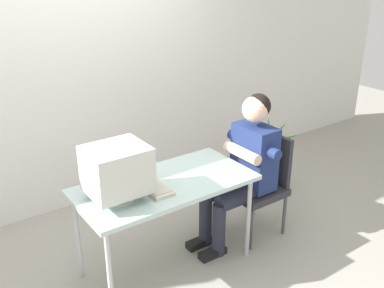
# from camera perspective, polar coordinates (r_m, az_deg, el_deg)

# --- Properties ---
(ground_plane) EXTENTS (12.00, 12.00, 0.00)m
(ground_plane) POSITION_cam_1_polar(r_m,az_deg,el_deg) (3.73, -3.20, -15.12)
(ground_plane) COLOR #9E998E
(wall_back) EXTENTS (8.00, 0.10, 3.00)m
(wall_back) POSITION_cam_1_polar(r_m,az_deg,el_deg) (4.39, -10.31, 12.07)
(wall_back) COLOR silver
(wall_back) RESTS_ON ground_plane
(desk) EXTENTS (1.34, 0.66, 0.74)m
(desk) POSITION_cam_1_polar(r_m,az_deg,el_deg) (3.35, -3.46, -5.79)
(desk) COLOR #B7B7BC
(desk) RESTS_ON ground_plane
(crt_monitor) EXTENTS (0.42, 0.35, 0.39)m
(crt_monitor) POSITION_cam_1_polar(r_m,az_deg,el_deg) (3.04, -9.49, -3.28)
(crt_monitor) COLOR silver
(crt_monitor) RESTS_ON desk
(keyboard) EXTENTS (0.17, 0.48, 0.03)m
(keyboard) POSITION_cam_1_polar(r_m,az_deg,el_deg) (3.29, -5.38, -5.01)
(keyboard) COLOR beige
(keyboard) RESTS_ON desk
(office_chair) EXTENTS (0.45, 0.45, 0.90)m
(office_chair) POSITION_cam_1_polar(r_m,az_deg,el_deg) (3.95, 8.75, -4.56)
(office_chair) COLOR #4C4C51
(office_chair) RESTS_ON ground_plane
(person_seated) EXTENTS (0.73, 0.57, 1.29)m
(person_seated) POSITION_cam_1_polar(r_m,az_deg,el_deg) (3.73, 6.74, -2.50)
(person_seated) COLOR navy
(person_seated) RESTS_ON ground_plane
(potted_plant) EXTENTS (0.64, 0.65, 0.79)m
(potted_plant) POSITION_cam_1_polar(r_m,az_deg,el_deg) (4.65, 9.40, -1.86)
(potted_plant) COLOR #4C4C51
(potted_plant) RESTS_ON ground_plane
(desk_mug) EXTENTS (0.08, 0.09, 0.09)m
(desk_mug) POSITION_cam_1_polar(r_m,az_deg,el_deg) (3.42, -7.40, -3.45)
(desk_mug) COLOR red
(desk_mug) RESTS_ON desk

